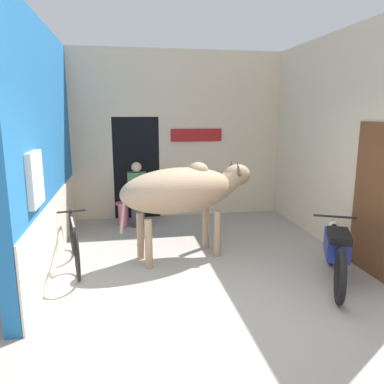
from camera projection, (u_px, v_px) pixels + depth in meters
name	position (u px, v px, depth m)	size (l,w,h in m)	color
ground_plane	(235.00, 317.00, 4.14)	(30.00, 30.00, 0.00)	#9E9389
wall_left_shopfront	(44.00, 150.00, 5.43)	(0.25, 4.27, 3.48)	#236BAD
wall_back_with_doorway	(163.00, 146.00, 8.12)	(4.43, 0.93, 3.48)	beige
wall_right_with_door	(335.00, 144.00, 6.19)	(0.22, 4.27, 3.48)	beige
cow	(184.00, 190.00, 5.69)	(2.22, 1.17, 1.48)	tan
motorcycle_near	(336.00, 250.00, 4.95)	(0.93, 1.74, 0.78)	black
bicycle	(74.00, 242.00, 5.46)	(0.47, 1.70, 0.75)	black
shopkeeper_seated	(137.00, 192.00, 7.40)	(0.37, 0.33, 1.27)	#3D3842
plastic_stool	(123.00, 213.00, 7.47)	(0.29, 0.29, 0.47)	#DB6093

